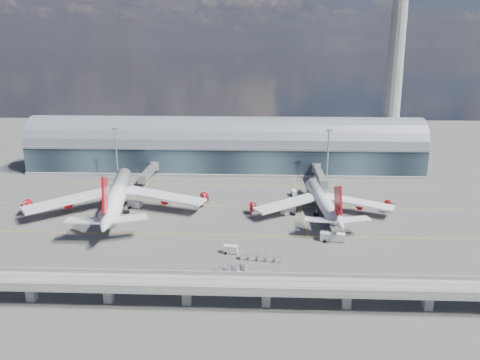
{
  "coord_description": "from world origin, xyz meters",
  "views": [
    {
      "loc": [
        17.78,
        -159.41,
        63.17
      ],
      "look_at": [
        10.75,
        10.0,
        14.0
      ],
      "focal_mm": 35.0,
      "sensor_mm": 36.0,
      "label": 1
    }
  ],
  "objects_px": {
    "airliner_right": "(323,202)",
    "service_truck_4": "(294,193)",
    "floodlight_mast_left": "(116,153)",
    "control_tower": "(395,69)",
    "cargo_train_1": "(261,258)",
    "cargo_train_0": "(231,270)",
    "service_truck_2": "(333,237)",
    "service_truck_3": "(288,210)",
    "airliner_left": "(117,196)",
    "floodlight_mast_right": "(328,155)",
    "service_truck_5": "(135,204)",
    "service_truck_1": "(231,249)"
  },
  "relations": [
    {
      "from": "airliner_right",
      "to": "service_truck_4",
      "type": "bearing_deg",
      "value": 107.53
    },
    {
      "from": "airliner_right",
      "to": "floodlight_mast_left",
      "type": "bearing_deg",
      "value": 150.1
    },
    {
      "from": "control_tower",
      "to": "cargo_train_1",
      "type": "distance_m",
      "value": 140.11
    },
    {
      "from": "service_truck_4",
      "to": "cargo_train_0",
      "type": "distance_m",
      "value": 76.15
    },
    {
      "from": "service_truck_2",
      "to": "service_truck_3",
      "type": "height_order",
      "value": "service_truck_3"
    },
    {
      "from": "control_tower",
      "to": "airliner_left",
      "type": "relative_size",
      "value": 1.37
    },
    {
      "from": "floodlight_mast_right",
      "to": "airliner_left",
      "type": "bearing_deg",
      "value": -153.26
    },
    {
      "from": "service_truck_5",
      "to": "service_truck_4",
      "type": "bearing_deg",
      "value": -53.31
    },
    {
      "from": "service_truck_2",
      "to": "service_truck_4",
      "type": "xyz_separation_m",
      "value": [
        -9.51,
        48.84,
        -0.28
      ]
    },
    {
      "from": "airliner_right",
      "to": "service_truck_3",
      "type": "distance_m",
      "value": 13.58
    },
    {
      "from": "service_truck_5",
      "to": "cargo_train_0",
      "type": "relative_size",
      "value": 0.6
    },
    {
      "from": "service_truck_2",
      "to": "service_truck_4",
      "type": "relative_size",
      "value": 1.89
    },
    {
      "from": "service_truck_3",
      "to": "floodlight_mast_right",
      "type": "bearing_deg",
      "value": 108.31
    },
    {
      "from": "airliner_right",
      "to": "service_truck_1",
      "type": "distance_m",
      "value": 49.91
    },
    {
      "from": "service_truck_1",
      "to": "service_truck_5",
      "type": "relative_size",
      "value": 0.77
    },
    {
      "from": "service_truck_4",
      "to": "floodlight_mast_left",
      "type": "bearing_deg",
      "value": 160.94
    },
    {
      "from": "floodlight_mast_right",
      "to": "service_truck_1",
      "type": "height_order",
      "value": "floodlight_mast_right"
    },
    {
      "from": "service_truck_3",
      "to": "airliner_left",
      "type": "bearing_deg",
      "value": -135.11
    },
    {
      "from": "cargo_train_0",
      "to": "floodlight_mast_right",
      "type": "bearing_deg",
      "value": 4.51
    },
    {
      "from": "airliner_left",
      "to": "service_truck_1",
      "type": "distance_m",
      "value": 58.86
    },
    {
      "from": "floodlight_mast_left",
      "to": "service_truck_1",
      "type": "distance_m",
      "value": 100.0
    },
    {
      "from": "airliner_right",
      "to": "service_truck_5",
      "type": "xyz_separation_m",
      "value": [
        -74.51,
        4.25,
        -3.47
      ]
    },
    {
      "from": "control_tower",
      "to": "airliner_right",
      "type": "bearing_deg",
      "value": -120.94
    },
    {
      "from": "control_tower",
      "to": "service_truck_1",
      "type": "height_order",
      "value": "control_tower"
    },
    {
      "from": "floodlight_mast_left",
      "to": "airliner_left",
      "type": "height_order",
      "value": "floodlight_mast_left"
    },
    {
      "from": "airliner_right",
      "to": "cargo_train_0",
      "type": "xyz_separation_m",
      "value": [
        -32.51,
        -49.94,
        -3.96
      ]
    },
    {
      "from": "control_tower",
      "to": "cargo_train_0",
      "type": "xyz_separation_m",
      "value": [
        -74.89,
        -120.64,
        -50.72
      ]
    },
    {
      "from": "floodlight_mast_right",
      "to": "cargo_train_0",
      "type": "relative_size",
      "value": 2.54
    },
    {
      "from": "cargo_train_1",
      "to": "service_truck_4",
      "type": "bearing_deg",
      "value": -20.9
    },
    {
      "from": "airliner_right",
      "to": "service_truck_2",
      "type": "xyz_separation_m",
      "value": [
        0.05,
        -26.21,
        -3.34
      ]
    },
    {
      "from": "service_truck_1",
      "to": "cargo_train_1",
      "type": "relative_size",
      "value": 0.36
    },
    {
      "from": "floodlight_mast_left",
      "to": "airliner_left",
      "type": "xyz_separation_m",
      "value": [
        12.69,
        -43.98,
        -7.05
      ]
    },
    {
      "from": "service_truck_4",
      "to": "service_truck_3",
      "type": "bearing_deg",
      "value": -104.74
    },
    {
      "from": "floodlight_mast_right",
      "to": "cargo_train_1",
      "type": "relative_size",
      "value": 1.98
    },
    {
      "from": "floodlight_mast_left",
      "to": "control_tower",
      "type": "bearing_deg",
      "value": 11.72
    },
    {
      "from": "airliner_right",
      "to": "service_truck_3",
      "type": "height_order",
      "value": "airliner_right"
    },
    {
      "from": "service_truck_2",
      "to": "cargo_train_0",
      "type": "relative_size",
      "value": 0.83
    },
    {
      "from": "cargo_train_0",
      "to": "service_truck_4",
      "type": "bearing_deg",
      "value": 10.19
    },
    {
      "from": "service_truck_1",
      "to": "cargo_train_0",
      "type": "distance_m",
      "value": 13.05
    },
    {
      "from": "control_tower",
      "to": "service_truck_1",
      "type": "xyz_separation_m",
      "value": [
        -75.76,
        -107.62,
        -50.34
      ]
    },
    {
      "from": "floodlight_mast_left",
      "to": "cargo_train_1",
      "type": "relative_size",
      "value": 1.98
    },
    {
      "from": "cargo_train_0",
      "to": "cargo_train_1",
      "type": "xyz_separation_m",
      "value": [
        8.55,
        8.15,
        -0.03
      ]
    },
    {
      "from": "floodlight_mast_left",
      "to": "service_truck_1",
      "type": "xyz_separation_m",
      "value": [
        59.24,
        -79.62,
        -12.33
      ]
    },
    {
      "from": "floodlight_mast_left",
      "to": "floodlight_mast_right",
      "type": "xyz_separation_m",
      "value": [
        100.0,
        0.0,
        0.0
      ]
    },
    {
      "from": "floodlight_mast_right",
      "to": "service_truck_2",
      "type": "bearing_deg",
      "value": -96.08
    },
    {
      "from": "floodlight_mast_left",
      "to": "service_truck_2",
      "type": "height_order",
      "value": "floodlight_mast_left"
    },
    {
      "from": "service_truck_3",
      "to": "cargo_train_0",
      "type": "distance_m",
      "value": 53.4
    },
    {
      "from": "service_truck_2",
      "to": "service_truck_1",
      "type": "bearing_deg",
      "value": 118.99
    },
    {
      "from": "floodlight_mast_left",
      "to": "service_truck_5",
      "type": "height_order",
      "value": "floodlight_mast_left"
    },
    {
      "from": "service_truck_4",
      "to": "cargo_train_1",
      "type": "bearing_deg",
      "value": -108.17
    }
  ]
}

